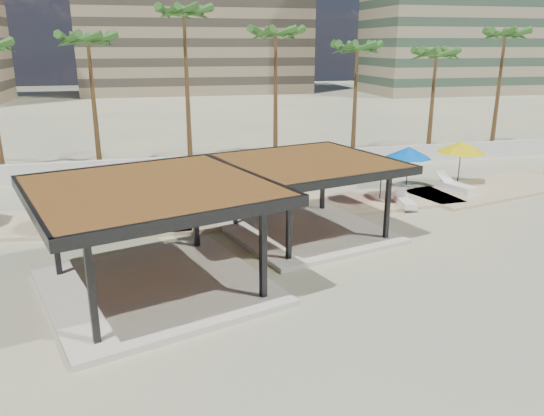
% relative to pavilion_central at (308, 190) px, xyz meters
% --- Properties ---
extents(ground, '(200.00, 200.00, 0.00)m').
position_rel_pavilion_central_xyz_m(ground, '(-0.63, -3.36, -2.01)').
color(ground, tan).
rests_on(ground, ground).
extents(promenade, '(44.45, 7.97, 0.24)m').
position_rel_pavilion_central_xyz_m(promenade, '(1.37, 4.30, -1.95)').
color(promenade, '#C6B284').
rests_on(promenade, ground).
extents(boundary_wall, '(56.00, 0.30, 1.20)m').
position_rel_pavilion_central_xyz_m(boundary_wall, '(-0.63, 12.64, -1.41)').
color(boundary_wall, silver).
rests_on(boundary_wall, ground).
extents(building_mid, '(38.00, 16.00, 30.40)m').
position_rel_pavilion_central_xyz_m(building_mid, '(3.37, 74.64, 12.26)').
color(building_mid, '#847259').
rests_on(building_mid, ground).
extents(pavilion_central, '(8.13, 8.13, 3.37)m').
position_rel_pavilion_central_xyz_m(pavilion_central, '(0.00, 0.00, 0.00)').
color(pavilion_central, beige).
rests_on(pavilion_central, ground).
extents(pavilion_west, '(9.23, 9.23, 3.74)m').
position_rel_pavilion_central_xyz_m(pavilion_west, '(-6.70, -4.11, 0.22)').
color(pavilion_west, beige).
rests_on(pavilion_west, ground).
extents(umbrella_b, '(3.73, 3.73, 2.56)m').
position_rel_pavilion_central_xyz_m(umbrella_b, '(-9.96, 2.44, 0.37)').
color(umbrella_b, beige).
rests_on(umbrella_b, promenade).
extents(umbrella_c, '(3.41, 3.41, 2.34)m').
position_rel_pavilion_central_xyz_m(umbrella_c, '(5.12, 3.55, 0.18)').
color(umbrella_c, beige).
rests_on(umbrella_c, promenade).
extents(umbrella_d, '(2.80, 2.80, 2.32)m').
position_rel_pavilion_central_xyz_m(umbrella_d, '(7.85, 5.84, 0.16)').
color(umbrella_d, beige).
rests_on(umbrella_d, promenade).
extents(umbrella_e, '(3.58, 3.58, 2.52)m').
position_rel_pavilion_central_xyz_m(umbrella_e, '(11.19, 5.84, 0.34)').
color(umbrella_e, beige).
rests_on(umbrella_e, promenade).
extents(lounger_a, '(1.51, 2.48, 0.90)m').
position_rel_pavilion_central_xyz_m(lounger_a, '(-2.94, 4.81, -1.61)').
color(lounger_a, white).
rests_on(lounger_a, promenade).
extents(lounger_b, '(0.87, 1.96, 0.71)m').
position_rel_pavilion_central_xyz_m(lounger_b, '(6.02, 2.48, -1.66)').
color(lounger_b, white).
rests_on(lounger_b, promenade).
extents(lounger_c, '(1.47, 2.54, 0.92)m').
position_rel_pavilion_central_xyz_m(lounger_c, '(10.12, 4.42, -1.61)').
color(lounger_c, white).
rests_on(lounger_c, promenade).
extents(palm_c, '(3.00, 3.00, 9.19)m').
position_rel_pavilion_central_xyz_m(palm_c, '(-9.63, 14.74, 6.02)').
color(palm_c, brown).
rests_on(palm_c, ground).
extents(palm_d, '(3.00, 3.00, 10.89)m').
position_rel_pavilion_central_xyz_m(palm_d, '(-3.63, 15.54, 7.61)').
color(palm_d, brown).
rests_on(palm_d, ground).
extents(palm_e, '(3.00, 3.00, 9.61)m').
position_rel_pavilion_central_xyz_m(palm_e, '(2.37, 15.04, 6.41)').
color(palm_e, brown).
rests_on(palm_e, ground).
extents(palm_f, '(3.00, 3.00, 8.67)m').
position_rel_pavilion_central_xyz_m(palm_f, '(8.37, 15.24, 5.53)').
color(palm_f, brown).
rests_on(palm_f, ground).
extents(palm_g, '(3.00, 3.00, 8.25)m').
position_rel_pavilion_central_xyz_m(palm_g, '(14.37, 14.84, 5.13)').
color(palm_g, brown).
rests_on(palm_g, ground).
extents(palm_h, '(3.00, 3.00, 9.65)m').
position_rel_pavilion_central_xyz_m(palm_h, '(20.37, 15.44, 6.46)').
color(palm_h, brown).
rests_on(palm_h, ground).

